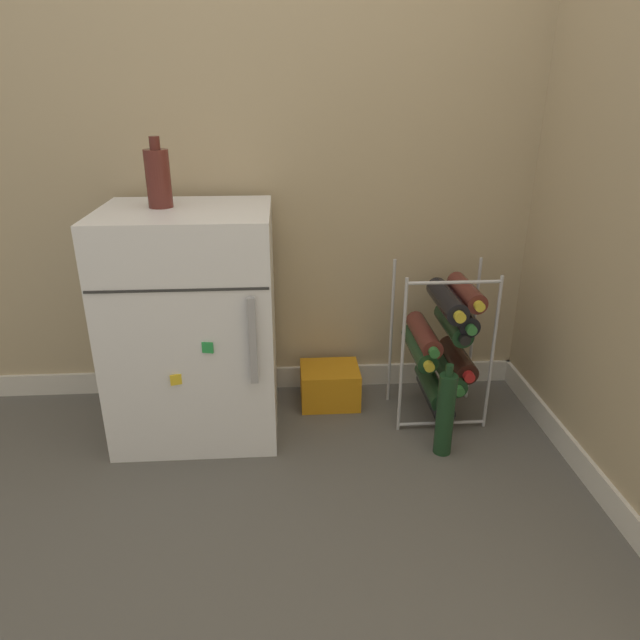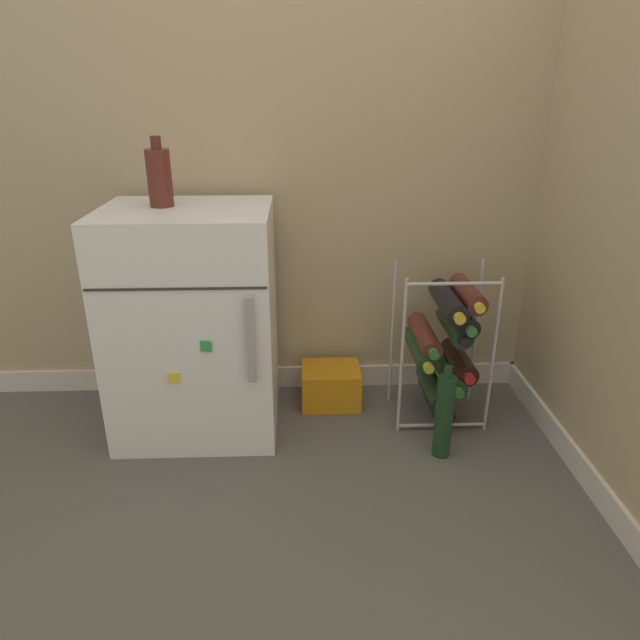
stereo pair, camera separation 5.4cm
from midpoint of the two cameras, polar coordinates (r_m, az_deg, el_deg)
The scene contains 7 objects.
ground_plane at distance 1.99m, azimuth 2.54°, elevation -14.31°, with size 14.00×14.00×0.00m, color #56544F.
wall_back at distance 2.18m, azimuth 1.81°, elevation 23.77°, with size 6.58×0.07×2.50m.
mini_fridge at distance 2.06m, azimuth -11.73°, elevation -0.27°, with size 0.56×0.49×0.81m.
wine_rack at distance 2.17m, azimuth 13.04°, elevation -2.53°, with size 0.34×0.33×0.59m.
soda_box at distance 2.30m, azimuth 1.67°, elevation -6.54°, with size 0.23×0.19×0.15m.
fridge_top_bottle at distance 1.98m, azimuth -15.00°, elevation 13.67°, with size 0.08×0.08×0.22m.
loose_bottle_floor at distance 2.00m, azimuth 13.07°, elevation -9.30°, with size 0.06×0.06×0.34m.
Camera 2 is at (-0.12, -1.59, 1.19)m, focal length 32.00 mm.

